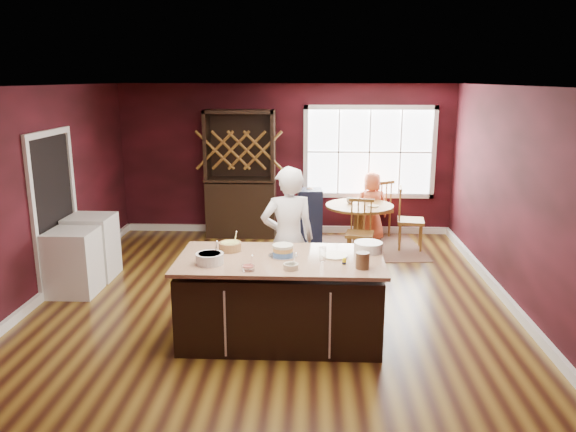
# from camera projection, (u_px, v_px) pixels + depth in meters

# --- Properties ---
(room_shell) EXTENTS (7.00, 7.00, 7.00)m
(room_shell) POSITION_uv_depth(u_px,v_px,m) (271.00, 201.00, 6.77)
(room_shell) COLOR brown
(room_shell) RESTS_ON ground
(window) EXTENTS (2.36, 0.10, 1.66)m
(window) POSITION_uv_depth(u_px,v_px,m) (369.00, 152.00, 10.03)
(window) COLOR white
(window) RESTS_ON room_shell
(doorway) EXTENTS (0.08, 1.26, 2.13)m
(doorway) POSITION_uv_depth(u_px,v_px,m) (55.00, 213.00, 7.56)
(doorway) COLOR white
(doorway) RESTS_ON room_shell
(kitchen_island) EXTENTS (2.20, 1.15, 0.92)m
(kitchen_island) POSITION_uv_depth(u_px,v_px,m) (280.00, 300.00, 6.11)
(kitchen_island) COLOR black
(kitchen_island) RESTS_ON ground
(dining_table) EXTENTS (1.12, 1.12, 0.75)m
(dining_table) POSITION_uv_depth(u_px,v_px,m) (359.00, 217.00, 9.32)
(dining_table) COLOR brown
(dining_table) RESTS_ON ground
(baker) EXTENTS (0.74, 0.57, 1.80)m
(baker) POSITION_uv_depth(u_px,v_px,m) (288.00, 240.00, 6.72)
(baker) COLOR silver
(baker) RESTS_ON ground
(layer_cake) EXTENTS (0.32, 0.32, 0.13)m
(layer_cake) POSITION_uv_depth(u_px,v_px,m) (283.00, 251.00, 6.03)
(layer_cake) COLOR silver
(layer_cake) RESTS_ON kitchen_island
(bowl_blue) EXTENTS (0.29, 0.29, 0.11)m
(bowl_blue) POSITION_uv_depth(u_px,v_px,m) (210.00, 258.00, 5.80)
(bowl_blue) COLOR white
(bowl_blue) RESTS_ON kitchen_island
(bowl_yellow) EXTENTS (0.25, 0.25, 0.09)m
(bowl_yellow) POSITION_uv_depth(u_px,v_px,m) (230.00, 246.00, 6.24)
(bowl_yellow) COLOR olive
(bowl_yellow) RESTS_ON kitchen_island
(bowl_pink) EXTENTS (0.14, 0.14, 0.05)m
(bowl_pink) POSITION_uv_depth(u_px,v_px,m) (248.00, 268.00, 5.60)
(bowl_pink) COLOR white
(bowl_pink) RESTS_ON kitchen_island
(bowl_olive) EXTENTS (0.15, 0.15, 0.06)m
(bowl_olive) POSITION_uv_depth(u_px,v_px,m) (291.00, 266.00, 5.63)
(bowl_olive) COLOR #F4E2CB
(bowl_olive) RESTS_ON kitchen_island
(drinking_glass) EXTENTS (0.08, 0.08, 0.15)m
(drinking_glass) POSITION_uv_depth(u_px,v_px,m) (323.00, 254.00, 5.87)
(drinking_glass) COLOR silver
(drinking_glass) RESTS_ON kitchen_island
(dinner_plate) EXTENTS (0.27, 0.27, 0.02)m
(dinner_plate) POSITION_uv_depth(u_px,v_px,m) (335.00, 256.00, 6.03)
(dinner_plate) COLOR #FFE7BE
(dinner_plate) RESTS_ON kitchen_island
(white_tub) EXTENTS (0.32, 0.32, 0.11)m
(white_tub) POSITION_uv_depth(u_px,v_px,m) (368.00, 247.00, 6.20)
(white_tub) COLOR white
(white_tub) RESTS_ON kitchen_island
(stoneware_crock) EXTENTS (0.14, 0.14, 0.17)m
(stoneware_crock) POSITION_uv_depth(u_px,v_px,m) (363.00, 260.00, 5.65)
(stoneware_crock) COLOR brown
(stoneware_crock) RESTS_ON kitchen_island
(toy_figurine) EXTENTS (0.04, 0.04, 0.07)m
(toy_figurine) POSITION_uv_depth(u_px,v_px,m) (344.00, 261.00, 5.77)
(toy_figurine) COLOR yellow
(toy_figurine) RESTS_ON kitchen_island
(rug) EXTENTS (2.23, 1.80, 0.01)m
(rug) POSITION_uv_depth(u_px,v_px,m) (358.00, 248.00, 9.45)
(rug) COLOR brown
(rug) RESTS_ON ground
(chair_east) EXTENTS (0.48, 0.50, 1.06)m
(chair_east) POSITION_uv_depth(u_px,v_px,m) (411.00, 218.00, 9.30)
(chair_east) COLOR brown
(chair_east) RESTS_ON ground
(chair_south) EXTENTS (0.48, 0.46, 0.99)m
(chair_south) POSITION_uv_depth(u_px,v_px,m) (360.00, 231.00, 8.64)
(chair_south) COLOR brown
(chair_south) RESTS_ON ground
(chair_north) EXTENTS (0.60, 0.59, 1.05)m
(chair_north) POSITION_uv_depth(u_px,v_px,m) (377.00, 208.00, 10.06)
(chair_north) COLOR brown
(chair_north) RESTS_ON ground
(seated_woman) EXTENTS (0.65, 0.49, 1.21)m
(seated_woman) POSITION_uv_depth(u_px,v_px,m) (371.00, 206.00, 9.81)
(seated_woman) COLOR #D9613B
(seated_woman) RESTS_ON ground
(high_chair) EXTENTS (0.44, 0.44, 1.00)m
(high_chair) POSITION_uv_depth(u_px,v_px,m) (310.00, 216.00, 9.60)
(high_chair) COLOR black
(high_chair) RESTS_ON ground
(toddler) EXTENTS (0.18, 0.14, 0.26)m
(toddler) POSITION_uv_depth(u_px,v_px,m) (314.00, 197.00, 9.63)
(toddler) COLOR #8CA5BF
(toddler) RESTS_ON high_chair
(table_plate) EXTENTS (0.19, 0.19, 0.01)m
(table_plate) POSITION_uv_depth(u_px,v_px,m) (373.00, 206.00, 9.16)
(table_plate) COLOR beige
(table_plate) RESTS_ON dining_table
(table_cup) EXTENTS (0.12, 0.12, 0.09)m
(table_cup) POSITION_uv_depth(u_px,v_px,m) (350.00, 200.00, 9.39)
(table_cup) COLOR silver
(table_cup) RESTS_ON dining_table
(hutch) EXTENTS (1.23, 0.51, 2.25)m
(hutch) POSITION_uv_depth(u_px,v_px,m) (241.00, 174.00, 9.98)
(hutch) COLOR #341C12
(hutch) RESTS_ON ground
(washer) EXTENTS (0.60, 0.58, 0.86)m
(washer) POSITION_uv_depth(u_px,v_px,m) (74.00, 262.00, 7.37)
(washer) COLOR silver
(washer) RESTS_ON ground
(dryer) EXTENTS (0.62, 0.60, 0.90)m
(dryer) POSITION_uv_depth(u_px,v_px,m) (92.00, 247.00, 7.99)
(dryer) COLOR white
(dryer) RESTS_ON ground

